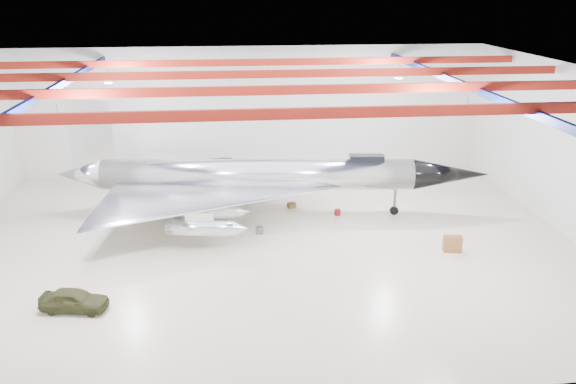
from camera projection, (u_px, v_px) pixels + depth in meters
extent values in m
plane|color=beige|center=(265.00, 243.00, 36.34)|extent=(40.00, 40.00, 0.00)
plane|color=silver|center=(253.00, 111.00, 48.47)|extent=(40.00, 0.00, 40.00)
plane|color=silver|center=(571.00, 152.00, 36.41)|extent=(0.00, 30.00, 30.00)
plane|color=#0A0F38|center=(262.00, 71.00, 32.57)|extent=(40.00, 40.00, 0.00)
cube|color=maroon|center=(275.00, 114.00, 24.37)|extent=(39.50, 0.25, 0.50)
cube|color=maroon|center=(266.00, 90.00, 29.97)|extent=(39.50, 0.25, 0.50)
cube|color=maroon|center=(260.00, 74.00, 35.58)|extent=(39.50, 0.25, 0.50)
cube|color=maroon|center=(255.00, 62.00, 41.18)|extent=(39.50, 0.25, 0.50)
cube|color=#0E1C55|center=(51.00, 90.00, 31.71)|extent=(0.25, 29.50, 0.40)
cube|color=#0E1C55|center=(460.00, 83.00, 34.05)|extent=(0.25, 29.50, 0.40)
cube|color=silver|center=(59.00, 120.00, 26.43)|extent=(0.55, 0.55, 0.25)
cube|color=silver|center=(467.00, 111.00, 28.38)|extent=(0.55, 0.55, 0.25)
cube|color=silver|center=(109.00, 80.00, 37.64)|extent=(0.55, 0.55, 0.25)
cube|color=silver|center=(399.00, 76.00, 39.59)|extent=(0.55, 0.55, 0.25)
cylinder|color=silver|center=(258.00, 174.00, 39.85)|extent=(22.08, 4.47, 2.20)
cone|color=black|center=(451.00, 174.00, 39.85)|extent=(5.69, 2.76, 2.20)
cone|color=silver|center=(80.00, 174.00, 39.85)|extent=(3.51, 2.53, 2.20)
cube|color=silver|center=(91.00, 135.00, 38.87)|extent=(3.07, 0.45, 4.94)
cube|color=black|center=(367.00, 159.00, 39.45)|extent=(2.50, 1.13, 0.55)
cylinder|color=silver|center=(200.00, 229.00, 34.70)|extent=(4.25, 1.42, 0.99)
cylinder|color=silver|center=(206.00, 212.00, 37.28)|extent=(4.25, 1.42, 0.99)
cylinder|color=silver|center=(218.00, 180.00, 43.47)|extent=(4.25, 1.42, 0.99)
cylinder|color=silver|center=(222.00, 169.00, 46.05)|extent=(4.25, 1.42, 0.99)
cylinder|color=#59595B|center=(395.00, 202.00, 40.57)|extent=(0.20, 0.20, 1.98)
cylinder|color=black|center=(394.00, 210.00, 40.80)|extent=(0.64, 0.30, 0.62)
cylinder|color=#59595B|center=(191.00, 216.00, 37.99)|extent=(0.20, 0.20, 1.98)
cylinder|color=black|center=(192.00, 226.00, 38.22)|extent=(0.64, 0.30, 0.62)
cylinder|color=#59595B|center=(203.00, 189.00, 43.15)|extent=(0.20, 0.20, 1.98)
cylinder|color=black|center=(203.00, 197.00, 43.38)|extent=(0.64, 0.30, 0.62)
imported|color=#373A1D|center=(74.00, 300.00, 28.60)|extent=(3.63, 1.95, 1.17)
cube|color=brown|center=(452.00, 244.00, 35.01)|extent=(1.20, 0.76, 1.02)
cube|color=maroon|center=(207.00, 198.00, 43.78)|extent=(0.43, 0.36, 0.27)
cylinder|color=#59595B|center=(259.00, 230.00, 37.64)|extent=(0.69, 0.69, 0.48)
cube|color=olive|center=(292.00, 205.00, 42.11)|extent=(0.69, 0.63, 0.39)
cube|color=#59595B|center=(136.00, 216.00, 40.23)|extent=(0.49, 0.43, 0.30)
cylinder|color=maroon|center=(337.00, 212.00, 40.74)|extent=(0.58, 0.58, 0.41)
cylinder|color=#59595B|center=(292.00, 189.00, 45.52)|extent=(0.44, 0.44, 0.35)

